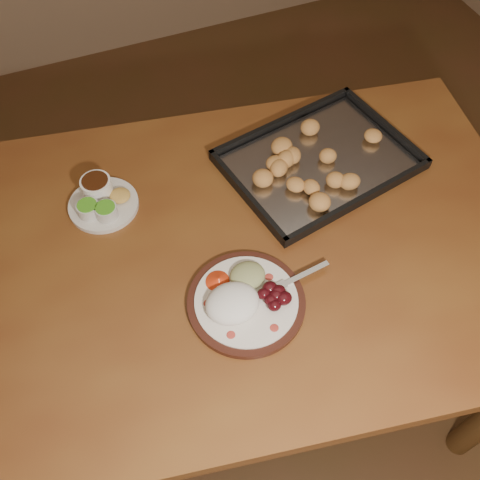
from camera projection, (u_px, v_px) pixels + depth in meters
name	position (u px, v px, depth m)	size (l,w,h in m)	color
ground	(262.00, 393.00, 1.77)	(4.00, 4.00, 0.00)	#552F1D
dining_table	(214.00, 273.00, 1.27)	(1.63, 1.15, 0.75)	brown
dinner_plate	(244.00, 299.00, 1.10)	(0.32, 0.25, 0.06)	#33150E
condiment_saucer	(101.00, 200.00, 1.25)	(0.16, 0.16, 0.06)	beige
baking_tray	(319.00, 159.00, 1.33)	(0.50, 0.41, 0.05)	black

